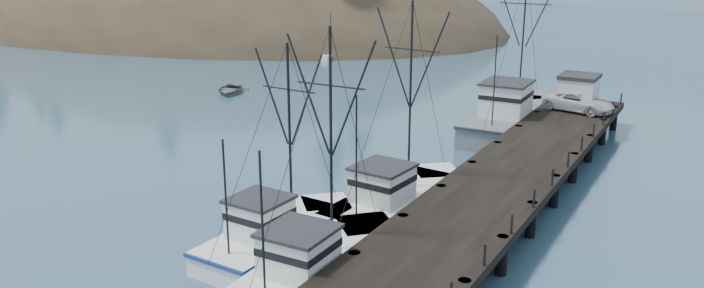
% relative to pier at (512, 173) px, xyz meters
% --- Properties ---
extents(ground, '(400.00, 400.00, 0.00)m').
position_rel_pier_xyz_m(ground, '(-14.00, -16.00, -1.69)').
color(ground, '#30526C').
rests_on(ground, ground).
extents(pier, '(6.00, 44.00, 2.00)m').
position_rel_pier_xyz_m(pier, '(0.00, 0.00, 0.00)').
color(pier, black).
rests_on(pier, ground).
extents(headland, '(134.80, 78.00, 51.00)m').
position_rel_pier_xyz_m(headland, '(-88.95, 62.61, -6.24)').
color(headland, '#382D1E').
rests_on(headland, ground).
extents(distant_ridge, '(360.00, 40.00, 26.00)m').
position_rel_pier_xyz_m(distant_ridge, '(-4.00, 154.00, -1.69)').
color(distant_ridge, '#9EB2C6').
rests_on(distant_ridge, ground).
extents(moored_sailboats, '(22.72, 19.01, 6.35)m').
position_rel_pier_xyz_m(moored_sailboats, '(-47.53, 41.04, -1.36)').
color(moored_sailboats, white).
rests_on(moored_sailboats, ground).
extents(trawler_near, '(4.03, 12.02, 12.12)m').
position_rel_pier_xyz_m(trawler_near, '(-4.53, -14.86, -0.87)').
color(trawler_near, white).
rests_on(trawler_near, ground).
extents(trawler_mid, '(4.17, 10.96, 10.90)m').
position_rel_pier_xyz_m(trawler_mid, '(-8.22, -12.81, -0.87)').
color(trawler_mid, white).
rests_on(trawler_mid, ground).
extents(trawler_far, '(4.90, 12.41, 12.48)m').
position_rel_pier_xyz_m(trawler_far, '(-5.19, -5.23, -0.87)').
color(trawler_far, white).
rests_on(trawler_far, ground).
extents(work_vessel, '(5.16, 16.28, 13.55)m').
position_rel_pier_xyz_m(work_vessel, '(-4.71, 15.46, -0.46)').
color(work_vessel, slate).
rests_on(work_vessel, ground).
extents(pier_shed, '(3.00, 3.20, 2.80)m').
position_rel_pier_xyz_m(pier_shed, '(-0.11, 18.00, 1.73)').
color(pier_shed, silver).
rests_on(pier_shed, pier).
extents(pickup_truck, '(6.02, 3.66, 1.56)m').
position_rel_pier_xyz_m(pickup_truck, '(0.21, 16.82, 1.09)').
color(pickup_truck, silver).
rests_on(pickup_truck, pier).
extents(motorboat, '(5.46, 6.09, 1.04)m').
position_rel_pier_xyz_m(motorboat, '(-34.74, 15.38, -1.69)').
color(motorboat, slate).
rests_on(motorboat, ground).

